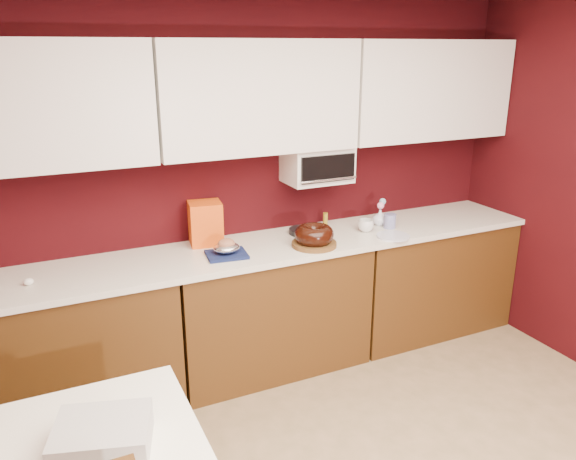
# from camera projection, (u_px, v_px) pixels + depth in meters

# --- Properties ---
(wall_back) EXTENTS (4.00, 0.02, 2.50)m
(wall_back) POSITION_uv_depth(u_px,v_px,m) (249.00, 184.00, 3.88)
(wall_back) COLOR #32060A
(wall_back) RESTS_ON floor
(base_cabinet_left) EXTENTS (1.31, 0.58, 0.86)m
(base_cabinet_left) POSITION_uv_depth(u_px,v_px,m) (62.00, 352.00, 3.33)
(base_cabinet_left) COLOR #492B0E
(base_cabinet_left) RESTS_ON floor
(base_cabinet_center) EXTENTS (1.31, 0.58, 0.86)m
(base_cabinet_center) POSITION_uv_depth(u_px,v_px,m) (269.00, 309.00, 3.87)
(base_cabinet_center) COLOR #492B0E
(base_cabinet_center) RESTS_ON floor
(base_cabinet_right) EXTENTS (1.31, 0.58, 0.86)m
(base_cabinet_right) POSITION_uv_depth(u_px,v_px,m) (424.00, 277.00, 4.41)
(base_cabinet_right) COLOR #492B0E
(base_cabinet_right) RESTS_ON floor
(countertop) EXTENTS (4.00, 0.62, 0.04)m
(countertop) POSITION_uv_depth(u_px,v_px,m) (268.00, 248.00, 3.73)
(countertop) COLOR silver
(countertop) RESTS_ON base_cabinet_center
(upper_cabinet_left) EXTENTS (1.31, 0.33, 0.70)m
(upper_cabinet_left) POSITION_uv_depth(u_px,v_px,m) (27.00, 106.00, 3.01)
(upper_cabinet_left) COLOR white
(upper_cabinet_left) RESTS_ON wall_back
(upper_cabinet_center) EXTENTS (1.31, 0.33, 0.70)m
(upper_cabinet_center) POSITION_uv_depth(u_px,v_px,m) (257.00, 97.00, 3.55)
(upper_cabinet_center) COLOR white
(upper_cabinet_center) RESTS_ON wall_back
(upper_cabinet_right) EXTENTS (1.31, 0.33, 0.70)m
(upper_cabinet_right) POSITION_uv_depth(u_px,v_px,m) (426.00, 90.00, 4.09)
(upper_cabinet_right) COLOR white
(upper_cabinet_right) RESTS_ON wall_back
(toaster_oven) EXTENTS (0.45, 0.30, 0.25)m
(toaster_oven) POSITION_uv_depth(u_px,v_px,m) (317.00, 164.00, 3.90)
(toaster_oven) COLOR white
(toaster_oven) RESTS_ON upper_cabinet_center
(toaster_oven_door) EXTENTS (0.40, 0.02, 0.18)m
(toaster_oven_door) POSITION_uv_depth(u_px,v_px,m) (328.00, 168.00, 3.76)
(toaster_oven_door) COLOR black
(toaster_oven_door) RESTS_ON toaster_oven
(toaster_oven_handle) EXTENTS (0.42, 0.02, 0.02)m
(toaster_oven_handle) POSITION_uv_depth(u_px,v_px,m) (329.00, 180.00, 3.77)
(toaster_oven_handle) COLOR silver
(toaster_oven_handle) RESTS_ON toaster_oven
(cake_base) EXTENTS (0.38, 0.38, 0.03)m
(cake_base) POSITION_uv_depth(u_px,v_px,m) (314.00, 244.00, 3.70)
(cake_base) COLOR brown
(cake_base) RESTS_ON countertop
(bundt_cake) EXTENTS (0.28, 0.28, 0.11)m
(bundt_cake) POSITION_uv_depth(u_px,v_px,m) (314.00, 235.00, 3.68)
(bundt_cake) COLOR black
(bundt_cake) RESTS_ON cake_base
(navy_towel) EXTENTS (0.27, 0.24, 0.02)m
(navy_towel) POSITION_uv_depth(u_px,v_px,m) (227.00, 255.00, 3.52)
(navy_towel) COLOR #131D4A
(navy_towel) RESTS_ON countertop
(foil_ham_nest) EXTENTS (0.21, 0.20, 0.06)m
(foil_ham_nest) POSITION_uv_depth(u_px,v_px,m) (226.00, 248.00, 3.51)
(foil_ham_nest) COLOR white
(foil_ham_nest) RESTS_ON navy_towel
(roasted_ham) EXTENTS (0.12, 0.10, 0.07)m
(roasted_ham) POSITION_uv_depth(u_px,v_px,m) (226.00, 244.00, 3.50)
(roasted_ham) COLOR #A2664A
(roasted_ham) RESTS_ON foil_ham_nest
(pandoro_box) EXTENTS (0.24, 0.22, 0.29)m
(pandoro_box) POSITION_uv_depth(u_px,v_px,m) (206.00, 223.00, 3.70)
(pandoro_box) COLOR red
(pandoro_box) RESTS_ON countertop
(dark_pan) EXTENTS (0.20, 0.20, 0.04)m
(dark_pan) POSITION_uv_depth(u_px,v_px,m) (303.00, 231.00, 3.95)
(dark_pan) COLOR black
(dark_pan) RESTS_ON countertop
(coffee_mug) EXTENTS (0.13, 0.13, 0.11)m
(coffee_mug) POSITION_uv_depth(u_px,v_px,m) (366.00, 224.00, 3.98)
(coffee_mug) COLOR silver
(coffee_mug) RESTS_ON countertop
(blue_jar) EXTENTS (0.10, 0.10, 0.10)m
(blue_jar) POSITION_uv_depth(u_px,v_px,m) (390.00, 221.00, 4.06)
(blue_jar) COLOR navy
(blue_jar) RESTS_ON countertop
(flower_vase) EXTENTS (0.10, 0.10, 0.13)m
(flower_vase) POSITION_uv_depth(u_px,v_px,m) (380.00, 216.00, 4.12)
(flower_vase) COLOR silver
(flower_vase) RESTS_ON countertop
(flower_pink) EXTENTS (0.05, 0.05, 0.05)m
(flower_pink) POSITION_uv_depth(u_px,v_px,m) (381.00, 206.00, 4.09)
(flower_pink) COLOR pink
(flower_pink) RESTS_ON flower_vase
(flower_blue) EXTENTS (0.05, 0.05, 0.05)m
(flower_blue) POSITION_uv_depth(u_px,v_px,m) (383.00, 202.00, 4.12)
(flower_blue) COLOR #82B6D0
(flower_blue) RESTS_ON flower_vase
(china_plate) EXTENTS (0.30, 0.30, 0.01)m
(china_plate) POSITION_uv_depth(u_px,v_px,m) (393.00, 236.00, 3.88)
(china_plate) COLOR silver
(china_plate) RESTS_ON countertop
(amber_bottle) EXTENTS (0.04, 0.04, 0.10)m
(amber_bottle) POSITION_uv_depth(u_px,v_px,m) (325.00, 219.00, 4.09)
(amber_bottle) COLOR olive
(amber_bottle) RESTS_ON countertop
(egg_right) EXTENTS (0.06, 0.05, 0.04)m
(egg_right) POSITION_uv_depth(u_px,v_px,m) (29.00, 282.00, 3.09)
(egg_right) COLOR white
(egg_right) RESTS_ON countertop
(newspaper_stack) EXTENTS (0.40, 0.36, 0.12)m
(newspaper_stack) POSITION_uv_depth(u_px,v_px,m) (103.00, 437.00, 2.03)
(newspaper_stack) COLOR beige
(newspaper_stack) RESTS_ON dining_table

